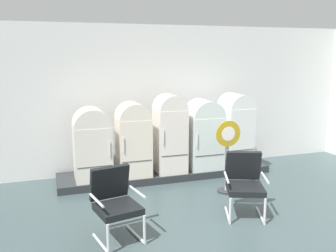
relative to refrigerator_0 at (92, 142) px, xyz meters
name	(u,v)px	position (x,y,z in m)	size (l,w,h in m)	color
ground	(234,247)	(1.51, -2.91, -0.90)	(12.00, 10.00, 0.05)	#39484B
back_wall	(157,98)	(1.51, 0.75, 0.71)	(11.76, 0.12, 3.14)	silver
display_plinth	(166,173)	(1.51, 0.12, -0.80)	(4.41, 0.95, 0.14)	#272B2E
refrigerator_0	(92,142)	(0.00, 0.00, 0.00)	(0.69, 0.66, 1.39)	silver
refrigerator_1	(133,137)	(0.80, -0.02, 0.05)	(0.63, 0.62, 1.46)	silver
refrigerator_2	(170,131)	(1.56, -0.03, 0.12)	(0.59, 0.61, 1.59)	silver
refrigerator_3	(204,132)	(2.32, 0.02, 0.03)	(0.70, 0.70, 1.45)	silver
refrigerator_4	(235,127)	(3.07, 0.03, 0.10)	(0.58, 0.72, 1.55)	white
armchair_left	(115,200)	(0.04, -2.20, -0.32)	(0.72, 0.77, 1.00)	silver
armchair_right	(244,181)	(2.13, -2.06, -0.32)	(0.77, 0.83, 1.00)	silver
sign_stand	(227,157)	(2.31, -1.10, -0.20)	(0.48, 0.32, 1.35)	#2D2D30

